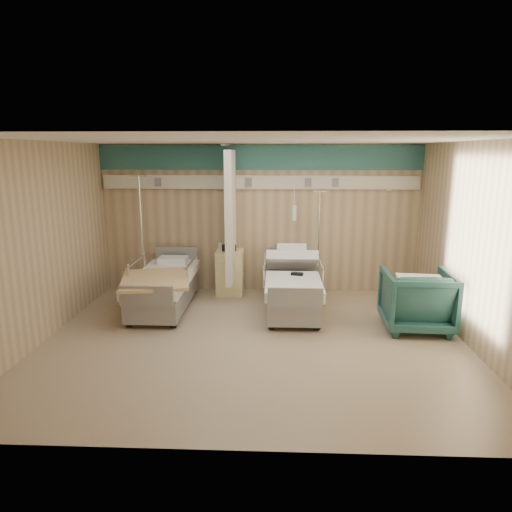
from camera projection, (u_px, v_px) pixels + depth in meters
The scene contains 13 objects.
ground at pixel (253, 340), 6.57m from camera, with size 6.00×5.00×0.00m, color #9E8A6D.
room_walls at pixel (252, 209), 6.40m from camera, with size 6.04×5.04×2.82m.
bed_right at pixel (292, 293), 7.74m from camera, with size 1.00×2.16×0.63m, color white, non-canonical shape.
bed_left at pixel (164, 291), 7.83m from camera, with size 1.00×2.16×0.63m, color white, non-canonical shape.
bedside_cabinet at pixel (230, 272), 8.64m from camera, with size 0.50×0.48×0.85m, color #EEE395.
visitor_armchair at pixel (417, 300), 6.90m from camera, with size 0.98×1.01×0.92m, color #1D4A49.
waffle_blanket at pixel (422, 269), 6.75m from camera, with size 0.66×0.58×0.07m, color silver.
iv_stand_right at pixel (317, 274), 8.59m from camera, with size 0.35×0.35×1.97m.
iv_stand_left at pixel (144, 272), 8.51m from camera, with size 0.40×0.40×2.25m.
call_remote at pixel (297, 274), 7.64m from camera, with size 0.20×0.09×0.04m, color black.
tan_blanket at pixel (155, 279), 7.31m from camera, with size 1.03×1.29×0.04m, color tan.
toiletry_bag at pixel (229, 248), 8.45m from camera, with size 0.22×0.14×0.12m, color black.
white_cup at pixel (221, 246), 8.64m from camera, with size 0.08×0.08×0.12m, color white.
Camera 1 is at (0.30, -6.13, 2.64)m, focal length 32.00 mm.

